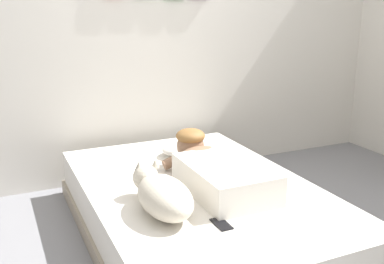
{
  "coord_description": "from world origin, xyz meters",
  "views": [
    {
      "loc": [
        -1.3,
        -1.88,
        1.42
      ],
      "look_at": [
        -0.09,
        0.77,
        0.59
      ],
      "focal_mm": 41.99,
      "sensor_mm": 36.0,
      "label": 1
    }
  ],
  "objects_px": {
    "pillow": "(195,147)",
    "coffee_cup": "(206,159)",
    "dog": "(162,194)",
    "person_lying": "(215,169)",
    "cell_phone": "(221,224)",
    "bed": "(198,210)"
  },
  "relations": [
    {
      "from": "person_lying",
      "to": "pillow",
      "type": "bearing_deg",
      "value": 76.3
    },
    {
      "from": "dog",
      "to": "coffee_cup",
      "type": "distance_m",
      "value": 0.8
    },
    {
      "from": "pillow",
      "to": "coffee_cup",
      "type": "relative_size",
      "value": 4.16
    },
    {
      "from": "person_lying",
      "to": "cell_phone",
      "type": "relative_size",
      "value": 6.57
    },
    {
      "from": "dog",
      "to": "coffee_cup",
      "type": "xyz_separation_m",
      "value": [
        0.54,
        0.58,
        -0.07
      ]
    },
    {
      "from": "cell_phone",
      "to": "pillow",
      "type": "bearing_deg",
      "value": 71.84
    },
    {
      "from": "coffee_cup",
      "to": "dog",
      "type": "bearing_deg",
      "value": -133.12
    },
    {
      "from": "dog",
      "to": "coffee_cup",
      "type": "relative_size",
      "value": 4.6
    },
    {
      "from": "coffee_cup",
      "to": "bed",
      "type": "bearing_deg",
      "value": -123.2
    },
    {
      "from": "dog",
      "to": "cell_phone",
      "type": "relative_size",
      "value": 4.11
    },
    {
      "from": "pillow",
      "to": "coffee_cup",
      "type": "xyz_separation_m",
      "value": [
        -0.03,
        -0.24,
        -0.02
      ]
    },
    {
      "from": "bed",
      "to": "dog",
      "type": "relative_size",
      "value": 3.62
    },
    {
      "from": "bed",
      "to": "pillow",
      "type": "xyz_separation_m",
      "value": [
        0.24,
        0.56,
        0.23
      ]
    },
    {
      "from": "bed",
      "to": "coffee_cup",
      "type": "relative_size",
      "value": 16.63
    },
    {
      "from": "dog",
      "to": "person_lying",
      "type": "bearing_deg",
      "value": 27.75
    },
    {
      "from": "pillow",
      "to": "dog",
      "type": "xyz_separation_m",
      "value": [
        -0.57,
        -0.82,
        0.05
      ]
    },
    {
      "from": "coffee_cup",
      "to": "cell_phone",
      "type": "bearing_deg",
      "value": -111.0
    },
    {
      "from": "cell_phone",
      "to": "dog",
      "type": "bearing_deg",
      "value": 130.25
    },
    {
      "from": "person_lying",
      "to": "coffee_cup",
      "type": "xyz_separation_m",
      "value": [
        0.11,
        0.35,
        -0.07
      ]
    },
    {
      "from": "person_lying",
      "to": "dog",
      "type": "xyz_separation_m",
      "value": [
        -0.43,
        -0.23,
        -0.0
      ]
    },
    {
      "from": "pillow",
      "to": "cell_phone",
      "type": "xyz_separation_m",
      "value": [
        -0.35,
        -1.08,
        -0.05
      ]
    },
    {
      "from": "coffee_cup",
      "to": "person_lying",
      "type": "bearing_deg",
      "value": -107.71
    }
  ]
}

